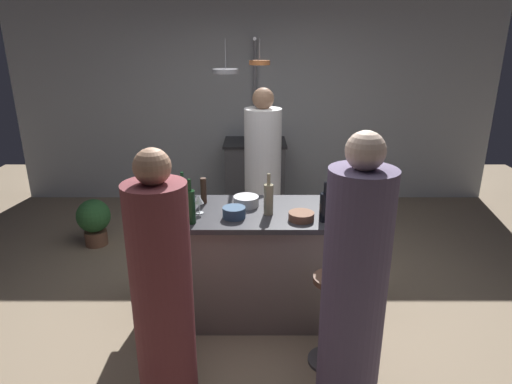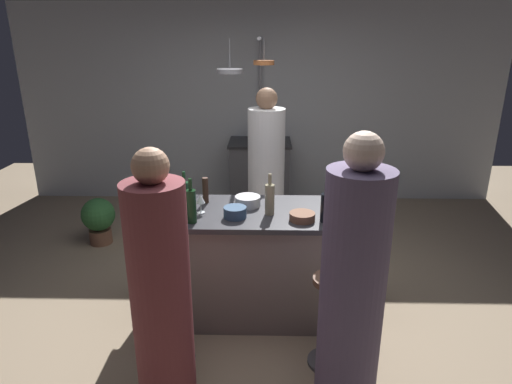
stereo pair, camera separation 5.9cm
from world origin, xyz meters
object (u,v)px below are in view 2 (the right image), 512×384
at_px(bar_stool_left, 173,315).
at_px(wine_bottle_amber, 178,204).
at_px(wine_glass_by_chef, 201,200).
at_px(guest_left, 161,298).
at_px(bar_stool_right, 330,317).
at_px(wine_bottle_dark, 325,207).
at_px(mixing_bowl_steel, 248,201).
at_px(wine_bottle_green, 185,194).
at_px(wine_bottle_white, 270,199).
at_px(guest_right, 352,294).
at_px(wine_glass_near_right_guest, 360,193).
at_px(potted_plant, 99,218).
at_px(mixing_bowl_blue, 235,212).
at_px(mixing_bowl_wooden, 302,216).
at_px(wine_bottle_red, 191,206).
at_px(stove_range, 260,174).
at_px(pepper_mill, 205,190).
at_px(chef, 266,181).

xyz_separation_m(bar_stool_left, wine_bottle_amber, (-0.01, 0.43, 0.64)).
xyz_separation_m(bar_stool_left, wine_glass_by_chef, (0.14, 0.57, 0.63)).
xyz_separation_m(guest_left, bar_stool_right, (1.03, 0.38, -0.38)).
xyz_separation_m(wine_bottle_dark, mixing_bowl_steel, (-0.57, 0.31, -0.07)).
distance_m(wine_bottle_green, wine_bottle_amber, 0.25).
bearing_deg(wine_bottle_white, wine_bottle_dark, -18.76).
xyz_separation_m(guest_right, wine_glass_near_right_guest, (0.25, 1.12, 0.20)).
bearing_deg(wine_glass_by_chef, wine_bottle_white, -1.29).
bearing_deg(wine_bottle_green, potted_plant, 135.07).
bearing_deg(potted_plant, mixing_bowl_blue, -41.08).
relative_size(wine_bottle_amber, mixing_bowl_wooden, 1.64).
bearing_deg(wine_bottle_amber, mixing_bowl_blue, 6.95).
bearing_deg(wine_glass_by_chef, wine_glass_near_right_guest, 8.04).
xyz_separation_m(bar_stool_left, wine_bottle_green, (-0.00, 0.69, 0.63)).
height_order(bar_stool_right, wine_bottle_red, wine_bottle_red).
bearing_deg(bar_stool_left, guest_left, -84.79).
xyz_separation_m(bar_stool_left, wine_bottle_red, (0.10, 0.38, 0.65)).
relative_size(bar_stool_right, guest_right, 0.39).
bearing_deg(wine_bottle_dark, mixing_bowl_blue, 174.29).
bearing_deg(wine_bottle_amber, stove_range, 77.98).
bearing_deg(wine_bottle_green, wine_glass_by_chef, -40.90).
xyz_separation_m(pepper_mill, wine_glass_near_right_guest, (1.22, -0.05, 0.00)).
xyz_separation_m(bar_stool_right, wine_glass_by_chef, (-0.93, 0.57, 0.63)).
xyz_separation_m(bar_stool_left, wine_glass_near_right_guest, (1.37, 0.74, 0.63)).
distance_m(guest_left, wine_bottle_amber, 0.85).
bearing_deg(wine_glass_near_right_guest, wine_bottle_green, -177.82).
distance_m(pepper_mill, wine_bottle_amber, 0.39).
relative_size(bar_stool_right, mixing_bowl_blue, 4.00).
bearing_deg(potted_plant, wine_bottle_green, -44.93).
bearing_deg(wine_bottle_white, chef, 91.32).
bearing_deg(wine_glass_near_right_guest, wine_bottle_red, -164.37).
bearing_deg(bar_stool_right, guest_left, -159.85).
relative_size(guest_left, wine_bottle_red, 4.97).
distance_m(guest_right, wine_glass_near_right_guest, 1.17).
height_order(guest_left, guest_right, guest_right).
height_order(guest_right, wine_glass_near_right_guest, guest_right).
distance_m(wine_bottle_amber, mixing_bowl_blue, 0.42).
height_order(guest_right, potted_plant, guest_right).
relative_size(chef, wine_glass_near_right_guest, 11.77).
relative_size(guest_left, mixing_bowl_wooden, 8.72).
bearing_deg(potted_plant, wine_bottle_red, -49.09).
height_order(bar_stool_left, potted_plant, bar_stool_left).
relative_size(potted_plant, wine_bottle_amber, 1.68).
bearing_deg(wine_bottle_green, wine_bottle_white, -11.40).
bearing_deg(wine_glass_near_right_guest, wine_bottle_amber, -167.48).
bearing_deg(wine_glass_near_right_guest, pepper_mill, 177.74).
height_order(bar_stool_left, bar_stool_right, same).
distance_m(guest_right, mixing_bowl_steel, 1.28).
height_order(wine_bottle_white, mixing_bowl_steel, wine_bottle_white).
bearing_deg(wine_glass_by_chef, bar_stool_left, -103.64).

